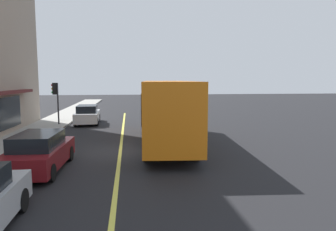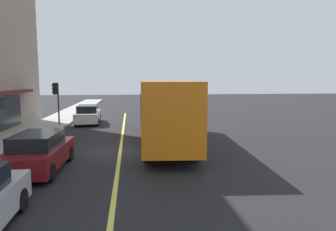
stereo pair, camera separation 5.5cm
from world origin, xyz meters
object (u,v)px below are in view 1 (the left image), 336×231
(car_white, at_px, (87,115))
(car_maroon, at_px, (39,152))
(traffic_light, at_px, (56,93))
(bus, at_px, (167,109))

(car_white, relative_size, car_maroon, 1.00)
(car_white, bearing_deg, car_maroon, 179.42)
(traffic_light, bearing_deg, bus, -134.85)
(bus, height_order, car_white, bus)
(bus, bearing_deg, car_maroon, 128.62)
(bus, bearing_deg, traffic_light, 45.15)
(car_white, height_order, car_maroon, same)
(bus, distance_m, car_white, 10.38)
(bus, distance_m, traffic_light, 10.90)
(bus, xyz_separation_m, car_maroon, (-4.51, 5.64, -1.24))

